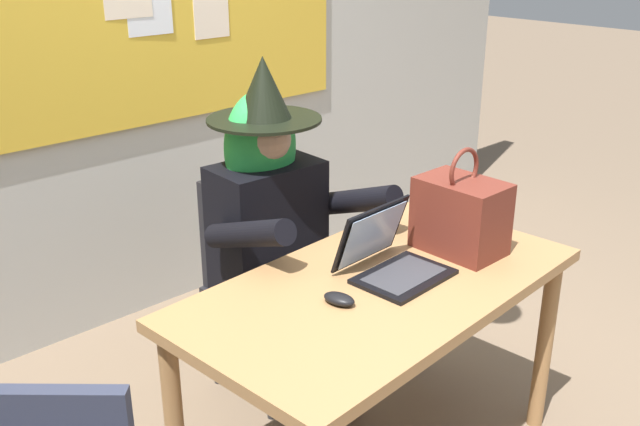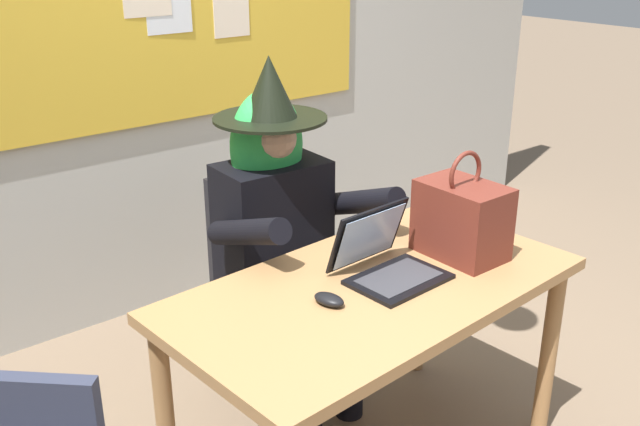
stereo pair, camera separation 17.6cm
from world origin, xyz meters
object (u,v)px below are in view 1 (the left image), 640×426
laptop (391,260)px  computer_mouse (339,299)px  chair_at_desk (259,269)px  person_costumed (276,215)px  handbag (461,215)px  desk_main (379,308)px

laptop → computer_mouse: laptop is taller
chair_at_desk → person_costumed: 0.30m
person_costumed → laptop: person_costumed is taller
person_costumed → handbag: 0.71m
laptop → handbag: size_ratio=0.86×
laptop → person_costumed: bearing=87.1°
person_costumed → chair_at_desk: bearing=-177.0°
chair_at_desk → laptop: size_ratio=2.79×
desk_main → person_costumed: 0.62m
computer_mouse → handbag: bearing=-14.4°
desk_main → laptop: size_ratio=4.34×
chair_at_desk → laptop: (-0.00, -0.71, 0.29)m
desk_main → chair_at_desk: chair_at_desk is taller
chair_at_desk → desk_main: bearing=-8.0°
desk_main → computer_mouse: computer_mouse is taller
person_costumed → computer_mouse: person_costumed is taller
person_costumed → laptop: size_ratio=4.27×
person_costumed → computer_mouse: (-0.27, -0.62, -0.02)m
handbag → desk_main: bearing=176.3°
computer_mouse → handbag: (0.58, -0.01, 0.12)m
laptop → computer_mouse: (-0.27, -0.03, -0.03)m
desk_main → computer_mouse: size_ratio=13.52×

